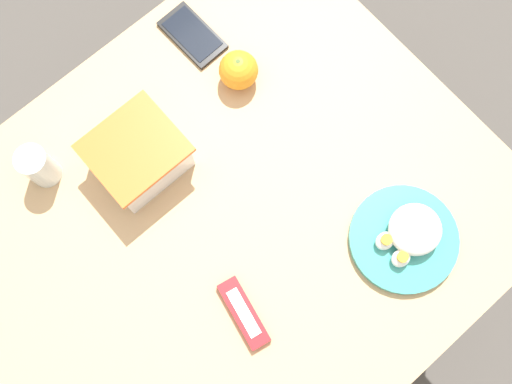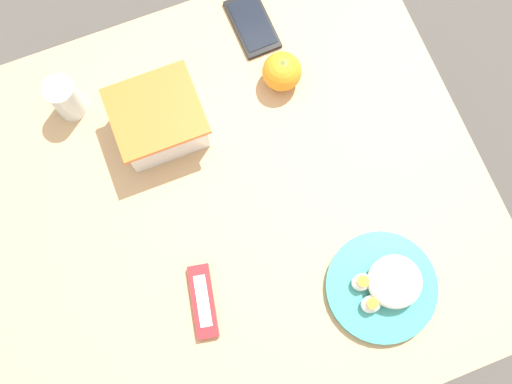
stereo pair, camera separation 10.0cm
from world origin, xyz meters
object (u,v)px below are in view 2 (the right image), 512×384
(food_container, at_px, (159,121))
(rice_plate, at_px, (385,285))
(orange_fruit, at_px, (282,72))
(candy_bar, at_px, (203,301))
(cell_phone, at_px, (252,24))
(drinking_glass, at_px, (65,98))

(food_container, height_order, rice_plate, food_container)
(orange_fruit, relative_size, candy_bar, 0.56)
(cell_phone, height_order, drinking_glass, drinking_glass)
(food_container, distance_m, rice_plate, 0.56)
(rice_plate, bearing_deg, food_container, 122.41)
(rice_plate, distance_m, candy_bar, 0.36)
(rice_plate, xyz_separation_m, candy_bar, (-0.34, 0.10, -0.01))
(drinking_glass, bearing_deg, rice_plate, -51.67)
(candy_bar, relative_size, cell_phone, 0.98)
(orange_fruit, xyz_separation_m, cell_phone, (-0.01, 0.14, -0.04))
(food_container, xyz_separation_m, candy_bar, (-0.04, -0.37, -0.04))
(food_container, relative_size, candy_bar, 1.20)
(candy_bar, relative_size, drinking_glass, 1.43)
(cell_phone, bearing_deg, candy_bar, -120.19)
(orange_fruit, height_order, cell_phone, orange_fruit)
(candy_bar, bearing_deg, drinking_glass, 103.99)
(cell_phone, relative_size, drinking_glass, 1.47)
(orange_fruit, bearing_deg, rice_plate, -87.13)
(orange_fruit, xyz_separation_m, rice_plate, (0.02, -0.48, -0.02))
(rice_plate, height_order, cell_phone, rice_plate)
(candy_bar, bearing_deg, orange_fruit, 50.33)
(orange_fruit, bearing_deg, food_container, -177.41)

